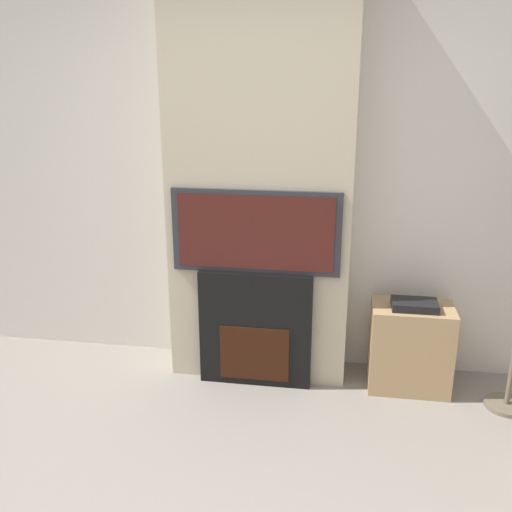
{
  "coord_description": "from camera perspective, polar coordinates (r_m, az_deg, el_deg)",
  "views": [
    {
      "loc": [
        0.52,
        -1.64,
        1.94
      ],
      "look_at": [
        0.0,
        1.66,
        0.86
      ],
      "focal_mm": 40.0,
      "sensor_mm": 36.0,
      "label": 1
    }
  ],
  "objects": [
    {
      "name": "wall_back",
      "position": [
        3.75,
        0.89,
        8.84
      ],
      "size": [
        6.0,
        0.06,
        2.7
      ],
      "color": "silver",
      "rests_on": "ground_plane"
    },
    {
      "name": "media_stand",
      "position": [
        3.79,
        15.15,
        -8.68
      ],
      "size": [
        0.5,
        0.33,
        0.61
      ],
      "color": "tan",
      "rests_on": "ground_plane"
    },
    {
      "name": "fireplace",
      "position": [
        3.69,
        -0.0,
        -7.21
      ],
      "size": [
        0.72,
        0.15,
        0.76
      ],
      "color": "black",
      "rests_on": "ground_plane"
    },
    {
      "name": "television",
      "position": [
        3.46,
        -0.01,
        2.44
      ],
      "size": [
        1.03,
        0.07,
        0.52
      ],
      "color": "#2D2D33",
      "rests_on": "fireplace"
    },
    {
      "name": "chimney_breast",
      "position": [
        3.56,
        0.43,
        8.34
      ],
      "size": [
        1.14,
        0.34,
        2.7
      ],
      "color": "beige",
      "rests_on": "ground_plane"
    }
  ]
}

